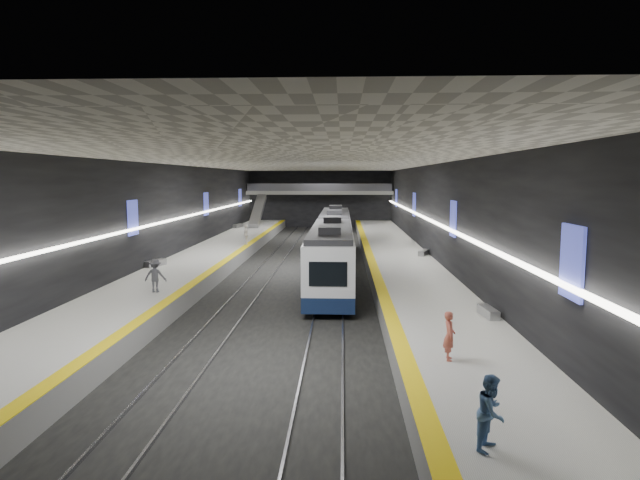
{
  "coord_description": "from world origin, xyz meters",
  "views": [
    {
      "loc": [
        3.2,
        -40.76,
        6.94
      ],
      "look_at": [
        1.44,
        0.24,
        2.2
      ],
      "focal_mm": 30.0,
      "sensor_mm": 36.0,
      "label": 1
    }
  ],
  "objects_px": {
    "bench_right_near": "(488,312)",
    "passenger_left_b": "(155,276)",
    "escalator": "(258,211)",
    "passenger_right_b": "(491,413)",
    "bench_left_far": "(238,226)",
    "passenger_left_a": "(246,235)",
    "bench_right_far": "(424,253)",
    "bench_left_near": "(155,263)",
    "passenger_right_a": "(449,336)",
    "train": "(334,241)"
  },
  "relations": [
    {
      "from": "bench_right_near",
      "to": "passenger_left_b",
      "type": "xyz_separation_m",
      "value": [
        -16.08,
        4.24,
        0.68
      ]
    },
    {
      "from": "escalator",
      "to": "passenger_right_b",
      "type": "height_order",
      "value": "escalator"
    },
    {
      "from": "bench_left_far",
      "to": "passenger_left_a",
      "type": "distance_m",
      "value": 16.94
    },
    {
      "from": "bench_left_far",
      "to": "bench_right_far",
      "type": "distance_m",
      "value": 29.5
    },
    {
      "from": "bench_left_near",
      "to": "bench_left_far",
      "type": "height_order",
      "value": "same"
    },
    {
      "from": "bench_left_far",
      "to": "passenger_right_a",
      "type": "xyz_separation_m",
      "value": [
        16.2,
        -46.76,
        0.59
      ]
    },
    {
      "from": "passenger_right_b",
      "to": "passenger_left_a",
      "type": "distance_m",
      "value": 38.06
    },
    {
      "from": "bench_left_far",
      "to": "passenger_right_a",
      "type": "height_order",
      "value": "passenger_right_a"
    },
    {
      "from": "bench_left_near",
      "to": "bench_left_far",
      "type": "xyz_separation_m",
      "value": [
        0.0,
        28.61,
        0.0
      ]
    },
    {
      "from": "passenger_right_a",
      "to": "passenger_right_b",
      "type": "height_order",
      "value": "passenger_right_b"
    },
    {
      "from": "passenger_left_b",
      "to": "passenger_left_a",
      "type": "bearing_deg",
      "value": -93.9
    },
    {
      "from": "escalator",
      "to": "bench_left_far",
      "type": "distance_m",
      "value": 3.88
    },
    {
      "from": "escalator",
      "to": "passenger_left_a",
      "type": "bearing_deg",
      "value": -84.09
    },
    {
      "from": "passenger_right_b",
      "to": "passenger_left_b",
      "type": "relative_size",
      "value": 0.96
    },
    {
      "from": "passenger_left_b",
      "to": "passenger_right_a",
      "type": "bearing_deg",
      "value": 142.27
    },
    {
      "from": "escalator",
      "to": "passenger_right_a",
      "type": "distance_m",
      "value": 51.64
    },
    {
      "from": "bench_left_near",
      "to": "passenger_right_a",
      "type": "height_order",
      "value": "passenger_right_a"
    },
    {
      "from": "escalator",
      "to": "train",
      "type": "bearing_deg",
      "value": -69.22
    },
    {
      "from": "passenger_right_b",
      "to": "bench_left_far",
      "type": "bearing_deg",
      "value": 49.67
    },
    {
      "from": "escalator",
      "to": "passenger_right_b",
      "type": "distance_m",
      "value": 57.19
    },
    {
      "from": "passenger_left_b",
      "to": "bench_right_near",
      "type": "bearing_deg",
      "value": 164.35
    },
    {
      "from": "escalator",
      "to": "bench_right_far",
      "type": "relative_size",
      "value": 4.71
    },
    {
      "from": "bench_right_far",
      "to": "train",
      "type": "bearing_deg",
      "value": -147.9
    },
    {
      "from": "bench_left_near",
      "to": "passenger_left_b",
      "type": "bearing_deg",
      "value": -50.47
    },
    {
      "from": "train",
      "to": "bench_left_far",
      "type": "bearing_deg",
      "value": 117.07
    },
    {
      "from": "bench_right_far",
      "to": "passenger_left_b",
      "type": "distance_m",
      "value": 21.48
    },
    {
      "from": "passenger_right_a",
      "to": "passenger_left_b",
      "type": "xyz_separation_m",
      "value": [
        -13.28,
        9.95,
        0.07
      ]
    },
    {
      "from": "bench_right_near",
      "to": "bench_right_far",
      "type": "xyz_separation_m",
      "value": [
        0.0,
        18.48,
        0.01
      ]
    },
    {
      "from": "escalator",
      "to": "bench_right_near",
      "type": "xyz_separation_m",
      "value": [
        17.0,
        -43.92,
        -1.7
      ]
    },
    {
      "from": "bench_left_near",
      "to": "passenger_right_b",
      "type": "bearing_deg",
      "value": -36.41
    },
    {
      "from": "train",
      "to": "passenger_left_b",
      "type": "relative_size",
      "value": 17.14
    },
    {
      "from": "train",
      "to": "passenger_left_b",
      "type": "height_order",
      "value": "train"
    },
    {
      "from": "bench_left_far",
      "to": "passenger_left_a",
      "type": "xyz_separation_m",
      "value": [
        4.0,
        -16.45,
        0.69
      ]
    },
    {
      "from": "escalator",
      "to": "passenger_left_b",
      "type": "height_order",
      "value": "escalator"
    },
    {
      "from": "passenger_right_a",
      "to": "passenger_left_a",
      "type": "relative_size",
      "value": 0.89
    },
    {
      "from": "bench_right_near",
      "to": "passenger_left_b",
      "type": "bearing_deg",
      "value": 159.98
    },
    {
      "from": "train",
      "to": "passenger_left_a",
      "type": "distance_m",
      "value": 10.65
    },
    {
      "from": "bench_left_far",
      "to": "bench_right_far",
      "type": "relative_size",
      "value": 1.06
    },
    {
      "from": "passenger_right_b",
      "to": "passenger_left_a",
      "type": "bearing_deg",
      "value": 51.1
    },
    {
      "from": "passenger_right_b",
      "to": "train",
      "type": "bearing_deg",
      "value": 40.54
    },
    {
      "from": "bench_left_near",
      "to": "bench_right_near",
      "type": "bearing_deg",
      "value": -13.31
    },
    {
      "from": "train",
      "to": "escalator",
      "type": "bearing_deg",
      "value": 110.78
    },
    {
      "from": "passenger_right_b",
      "to": "passenger_left_b",
      "type": "height_order",
      "value": "passenger_left_b"
    },
    {
      "from": "bench_right_far",
      "to": "bench_left_far",
      "type": "bearing_deg",
      "value": 154.81
    },
    {
      "from": "bench_left_far",
      "to": "bench_right_near",
      "type": "height_order",
      "value": "bench_left_far"
    },
    {
      "from": "passenger_left_b",
      "to": "bench_left_far",
      "type": "bearing_deg",
      "value": -86.33
    },
    {
      "from": "passenger_right_a",
      "to": "passenger_left_a",
      "type": "bearing_deg",
      "value": 26.76
    },
    {
      "from": "escalator",
      "to": "bench_left_far",
      "type": "height_order",
      "value": "escalator"
    },
    {
      "from": "escalator",
      "to": "passenger_right_b",
      "type": "relative_size",
      "value": 4.75
    },
    {
      "from": "bench_right_near",
      "to": "passenger_right_b",
      "type": "height_order",
      "value": "passenger_right_b"
    }
  ]
}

